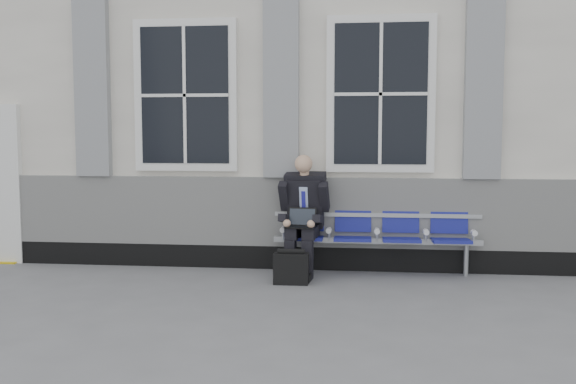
# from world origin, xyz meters

# --- Properties ---
(ground) EXTENTS (70.00, 70.00, 0.00)m
(ground) POSITION_xyz_m (0.00, 0.00, 0.00)
(ground) COLOR slate
(ground) RESTS_ON ground
(station_building) EXTENTS (14.40, 4.40, 4.49)m
(station_building) POSITION_xyz_m (-0.02, 3.47, 2.22)
(station_building) COLOR white
(station_building) RESTS_ON ground
(bench) EXTENTS (2.60, 0.47, 0.91)m
(bench) POSITION_xyz_m (0.32, 1.32, 0.55)
(bench) COLOR #9EA0A3
(bench) RESTS_ON ground
(businessman) EXTENTS (0.64, 0.86, 1.50)m
(businessman) POSITION_xyz_m (-0.59, 1.18, 0.80)
(businessman) COLOR black
(businessman) RESTS_ON ground
(briefcase) EXTENTS (0.41, 0.18, 0.42)m
(briefcase) POSITION_xyz_m (-0.69, 0.63, 0.19)
(briefcase) COLOR black
(briefcase) RESTS_ON ground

